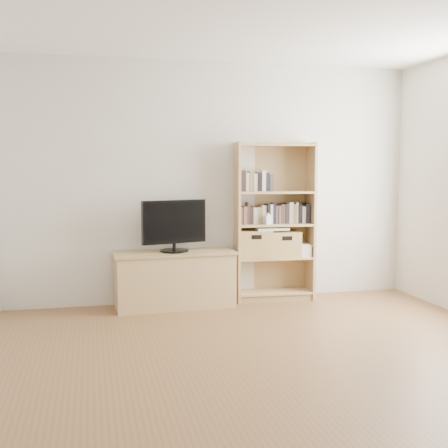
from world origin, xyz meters
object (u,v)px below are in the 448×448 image
object	(u,v)px
bookshelf	(274,222)
baby_monitor	(268,220)
tv_stand	(175,280)
basket_left	(254,244)
television	(174,226)
laptop	(271,229)
basket_right	(284,244)

from	to	relation	value
bookshelf	baby_monitor	size ratio (longest dim) A/B	16.98
tv_stand	bookshelf	xyz separation A→B (m)	(1.13, 0.08, 0.59)
basket_left	television	bearing A→B (deg)	-169.54
tv_stand	laptop	world-z (taller)	laptop
basket_left	basket_right	xyz separation A→B (m)	(0.34, -0.02, -0.01)
television	basket_left	world-z (taller)	television
bookshelf	basket_left	size ratio (longest dim) A/B	4.77
bookshelf	basket_left	xyz separation A→B (m)	(-0.23, 0.01, -0.24)
basket_left	basket_right	distance (m)	0.34
tv_stand	television	world-z (taller)	television
bookshelf	basket_left	world-z (taller)	bookshelf
basket_left	bookshelf	bearing A→B (deg)	2.55
baby_monitor	basket_right	size ratio (longest dim) A/B	0.30
television	basket_right	size ratio (longest dim) A/B	2.07
basket_left	laptop	xyz separation A→B (m)	(0.19, -0.03, 0.16)
television	basket_left	distance (m)	0.93
television	basket_left	bearing A→B (deg)	-8.59
baby_monitor	laptop	xyz separation A→B (m)	(0.06, 0.07, -0.10)
tv_stand	bookshelf	world-z (taller)	bookshelf
bookshelf	basket_right	xyz separation A→B (m)	(0.11, -0.01, -0.25)
television	laptop	xyz separation A→B (m)	(1.08, 0.06, -0.07)
basket_right	television	bearing A→B (deg)	-173.57
basket_right	laptop	world-z (taller)	laptop
baby_monitor	basket_right	world-z (taller)	baby_monitor
bookshelf	television	size ratio (longest dim) A/B	2.48
basket_left	basket_right	size ratio (longest dim) A/B	1.08
basket_left	basket_right	bearing A→B (deg)	1.35
tv_stand	bookshelf	size ratio (longest dim) A/B	0.71
television	basket_left	xyz separation A→B (m)	(0.90, 0.09, -0.23)
tv_stand	television	size ratio (longest dim) A/B	1.75
television	baby_monitor	bearing A→B (deg)	-14.87
tv_stand	baby_monitor	size ratio (longest dim) A/B	11.99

